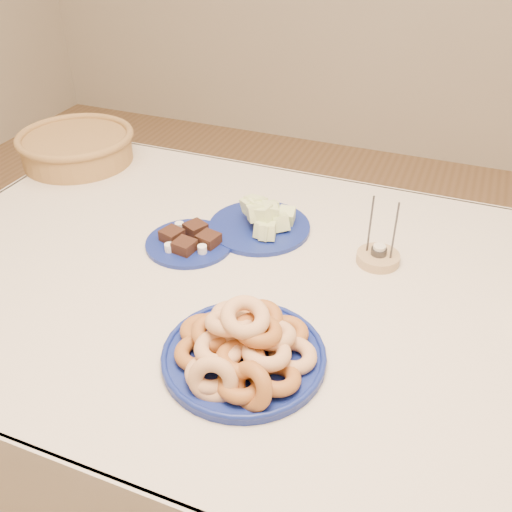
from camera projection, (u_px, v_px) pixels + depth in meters
name	position (u px, v px, depth m)	size (l,w,h in m)	color
ground	(262.00, 482.00, 1.70)	(5.00, 5.00, 0.00)	brown
dining_table	(264.00, 317.00, 1.33)	(1.71, 1.11, 0.75)	brown
donut_platter	(243.00, 348.00, 1.04)	(0.32, 0.32, 0.14)	navy
melon_plate	(262.00, 221.00, 1.43)	(0.29, 0.29, 0.09)	navy
brownie_plate	(190.00, 241.00, 1.39)	(0.28, 0.28, 0.04)	navy
wicker_basket	(77.00, 146.00, 1.76)	(0.43, 0.43, 0.09)	brown
candle_holder	(378.00, 257.00, 1.32)	(0.11, 0.11, 0.17)	tan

